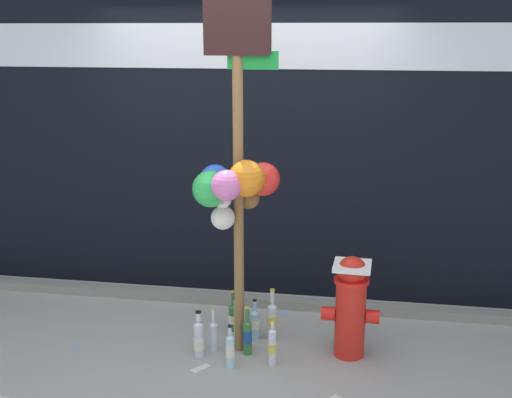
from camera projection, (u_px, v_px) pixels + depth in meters
name	position (u px, v px, depth m)	size (l,w,h in m)	color
ground_plane	(216.00, 365.00, 4.47)	(14.00, 14.00, 0.00)	#9E9B93
building_wall	(250.00, 83.00, 5.35)	(10.00, 0.21, 3.72)	black
curb_strip	(243.00, 300.00, 5.46)	(8.00, 0.12, 0.08)	gray
memorial_post	(234.00, 168.00, 4.31)	(0.59, 0.50, 2.49)	olive
fire_hydrant	(351.00, 304.00, 4.52)	(0.41, 0.27, 0.76)	red
bottle_0	(272.00, 346.00, 4.44)	(0.06, 0.06, 0.35)	silver
bottle_1	(255.00, 323.00, 4.85)	(0.08, 0.08, 0.32)	#93CCE0
bottle_2	(214.00, 334.00, 4.66)	(0.06, 0.06, 0.34)	silver
bottle_3	(233.00, 316.00, 4.97)	(0.08, 0.08, 0.33)	#337038
bottle_4	(199.00, 339.00, 4.57)	(0.08, 0.08, 0.35)	silver
bottle_5	(238.00, 317.00, 4.85)	(0.06, 0.06, 0.41)	silver
bottle_6	(230.00, 350.00, 4.42)	(0.06, 0.06, 0.32)	#B2DBEA
bottle_7	(247.00, 335.00, 4.60)	(0.07, 0.07, 0.37)	#337038
bottle_8	(272.00, 319.00, 4.83)	(0.08, 0.08, 0.40)	silver
litter_0	(76.00, 347.00, 4.73)	(0.10, 0.05, 0.01)	#8C99B2
litter_1	(200.00, 368.00, 4.44)	(0.14, 0.06, 0.01)	silver
litter_2	(284.00, 313.00, 5.30)	(0.12, 0.09, 0.01)	#8C99B2
litter_3	(335.00, 398.00, 4.07)	(0.08, 0.06, 0.01)	silver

